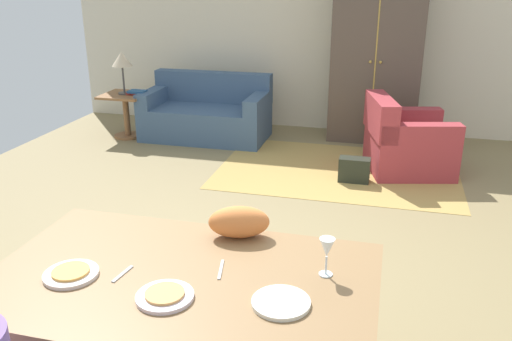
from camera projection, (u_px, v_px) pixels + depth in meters
The scene contains 21 objects.
ground_plane at pixel (285, 230), 4.57m from camera, with size 7.46×6.47×0.02m, color olive.
back_wall at pixel (336, 30), 7.08m from camera, with size 7.46×0.10×2.70m, color beige.
dining_table at pixel (182, 289), 2.47m from camera, with size 1.78×1.09×0.76m.
plate_near_man at pixel (71, 274), 2.44m from camera, with size 0.25×0.25×0.02m, color silver.
pizza_near_man at pixel (71, 271), 2.44m from camera, with size 0.17×0.17×0.01m, color gold.
plate_near_child at pixel (165, 297), 2.28m from camera, with size 0.25×0.25×0.02m, color silver.
pizza_near_child at pixel (165, 293), 2.27m from camera, with size 0.17×0.17×0.01m, color tan.
plate_near_woman at pixel (281, 303), 2.24m from camera, with size 0.25×0.25×0.02m, color white.
wine_glass at pixel (327, 249), 2.41m from camera, with size 0.07×0.07×0.19m.
fork at pixel (123, 274), 2.46m from camera, with size 0.02×0.15×0.01m, color silver.
knife at pixel (221, 269), 2.50m from camera, with size 0.01×0.17×0.01m, color silver.
cat at pixel (239, 222), 2.78m from camera, with size 0.32×0.16×0.17m, color orange.
area_rug at pixel (338, 170), 5.93m from camera, with size 2.60×1.80×0.01m, color tan.
couch at pixel (207, 115), 7.03m from camera, with size 1.60×0.86×0.82m.
armchair at pixel (405, 143), 5.83m from camera, with size 1.04×1.03×0.82m.
armoire at pixel (376, 58), 6.70m from camera, with size 1.10×0.59×2.10m.
side_table at pixel (126, 109), 7.01m from camera, with size 0.56×0.56×0.58m.
table_lamp at pixel (122, 61), 6.79m from camera, with size 0.26×0.26×0.54m.
book_lower at pixel (136, 93), 6.92m from camera, with size 0.22×0.16×0.03m, color maroon.
book_upper at pixel (137, 92), 6.88m from camera, with size 0.22×0.16×0.03m, color #245282.
handbag at pixel (354, 170), 5.57m from camera, with size 0.32×0.16×0.26m, color #252A20.
Camera 1 is at (0.78, -3.40, 2.07)m, focal length 37.45 mm.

